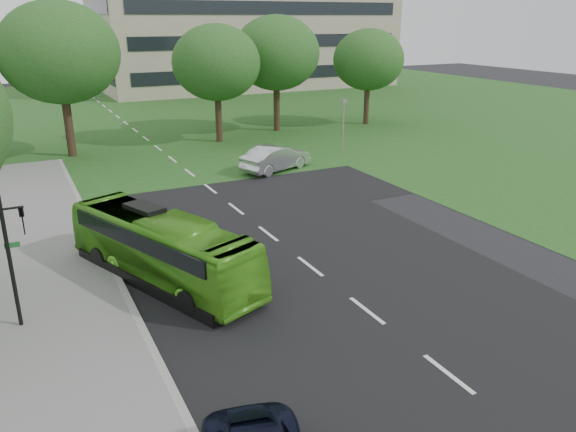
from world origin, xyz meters
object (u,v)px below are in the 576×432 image
Objects in this scene: tree_park_c at (216,63)px; sedan at (276,158)px; tree_park_e at (369,60)px; tree_park_d at (276,53)px; tree_park_b at (59,53)px; bus at (162,248)px; camera_pole at (343,118)px; traffic_light at (14,252)px.

tree_park_c is 11.44m from sedan.
tree_park_c is at bearing -174.88° from tree_park_e.
tree_park_c is 0.93× the size of tree_park_d.
tree_park_e is at bearing 5.12° from tree_park_c.
tree_park_b is 23.54m from bus.
sedan is at bearing -142.08° from tree_park_e.
camera_pole reaches higher than bus.
tree_park_d is (17.28, 2.17, -0.59)m from tree_park_b.
tree_park_e is at bearing -73.01° from sedan.
sedan is at bearing 27.96° from bus.
tree_park_b is 1.14× the size of bus.
sedan is at bearing -41.90° from tree_park_b.
tree_park_c is 28.94m from traffic_light.
bus is at bearing -136.55° from tree_park_e.
camera_pole is at bearing -132.06° from tree_park_e.
camera_pole is (6.71, -7.75, -3.59)m from tree_park_c.
tree_park_b is 2.37× the size of traffic_light.
tree_park_e is 19.32m from sedan.
traffic_light is at bearing -129.16° from tree_park_d.
bus is 2.07× the size of traffic_light.
camera_pole is at bearing -23.50° from tree_park_b.
traffic_light is at bearing -139.83° from tree_park_e.
traffic_light is at bearing 111.24° from sedan.
camera_pole is (22.12, 16.51, -0.11)m from traffic_light.
tree_park_b reaches higher than tree_park_d.
tree_park_d is at bearing -46.70° from sedan.
tree_park_d is 30.47m from bus.
traffic_light reaches higher than sedan.
traffic_light reaches higher than bus.
tree_park_c is at bearing -0.09° from tree_park_b.
sedan is at bearing 47.17° from traffic_light.
camera_pole is (17.86, -7.77, -4.61)m from tree_park_b.
sedan is 7.17m from camera_pole.
tree_park_c is 0.98× the size of bus.
bus is at bearing -88.48° from tree_park_b.
traffic_light is (-15.40, -24.25, -3.48)m from tree_park_c.
tree_park_c is at bearing -19.93° from sedan.
bus is 22.92m from camera_pole.
tree_park_e is 12.66m from camera_pole.
bus is at bearing -144.49° from camera_pole.
tree_park_b reaches higher than traffic_light.
tree_park_d reaches higher than sedan.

